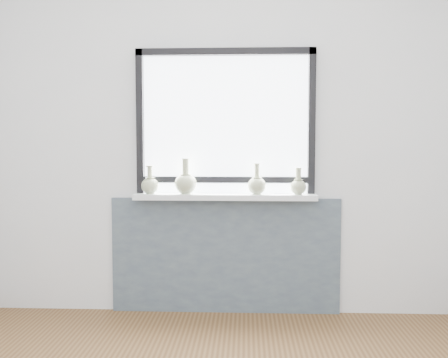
{
  "coord_description": "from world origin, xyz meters",
  "views": [
    {
      "loc": [
        0.15,
        -1.89,
        1.27
      ],
      "look_at": [
        0.0,
        1.55,
        1.02
      ],
      "focal_mm": 40.0,
      "sensor_mm": 36.0,
      "label": 1
    }
  ],
  "objects_px": {
    "windowsill": "(225,197)",
    "vase_c": "(257,185)",
    "vase_a": "(150,185)",
    "vase_b": "(186,182)",
    "vase_d": "(298,186)"
  },
  "relations": [
    {
      "from": "windowsill",
      "to": "vase_a",
      "type": "bearing_deg",
      "value": -178.5
    },
    {
      "from": "vase_a",
      "to": "vase_c",
      "type": "relative_size",
      "value": 0.92
    },
    {
      "from": "vase_c",
      "to": "vase_d",
      "type": "bearing_deg",
      "value": 0.71
    },
    {
      "from": "vase_c",
      "to": "vase_d",
      "type": "xyz_separation_m",
      "value": [
        0.3,
        0.0,
        -0.01
      ]
    },
    {
      "from": "vase_a",
      "to": "vase_c",
      "type": "xyz_separation_m",
      "value": [
        0.77,
        -0.01,
        0.0
      ]
    },
    {
      "from": "vase_c",
      "to": "vase_b",
      "type": "bearing_deg",
      "value": 179.47
    },
    {
      "from": "vase_a",
      "to": "vase_b",
      "type": "height_order",
      "value": "vase_b"
    },
    {
      "from": "windowsill",
      "to": "vase_a",
      "type": "xyz_separation_m",
      "value": [
        -0.55,
        -0.01,
        0.09
      ]
    },
    {
      "from": "windowsill",
      "to": "vase_c",
      "type": "xyz_separation_m",
      "value": [
        0.23,
        -0.02,
        0.09
      ]
    },
    {
      "from": "vase_a",
      "to": "vase_c",
      "type": "distance_m",
      "value": 0.78
    },
    {
      "from": "windowsill",
      "to": "vase_c",
      "type": "height_order",
      "value": "vase_c"
    },
    {
      "from": "vase_c",
      "to": "vase_d",
      "type": "distance_m",
      "value": 0.3
    },
    {
      "from": "vase_c",
      "to": "vase_a",
      "type": "bearing_deg",
      "value": 179.37
    },
    {
      "from": "windowsill",
      "to": "vase_d",
      "type": "distance_m",
      "value": 0.53
    },
    {
      "from": "vase_b",
      "to": "vase_c",
      "type": "xyz_separation_m",
      "value": [
        0.51,
        -0.0,
        -0.01
      ]
    }
  ]
}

